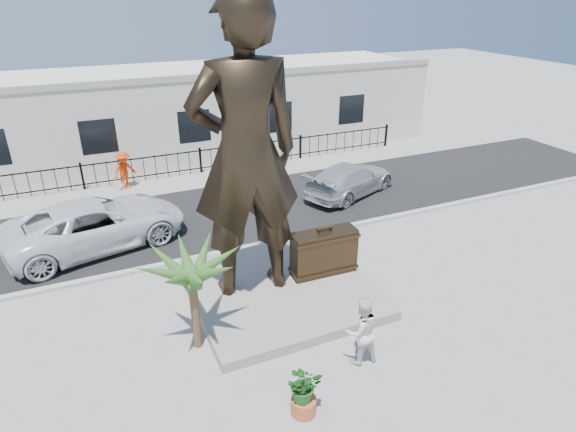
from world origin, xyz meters
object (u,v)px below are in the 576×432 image
(tourist, at_px, (361,331))
(car_white, at_px, (96,224))
(suitcase, at_px, (324,252))
(statue, at_px, (245,154))

(tourist, bearing_deg, car_white, -54.02)
(suitcase, distance_m, car_white, 8.25)
(tourist, xyz_separation_m, car_white, (-5.46, 8.90, -0.05))
(tourist, bearing_deg, suitcase, -99.04)
(suitcase, height_order, tourist, tourist)
(suitcase, relative_size, tourist, 1.11)
(statue, relative_size, tourist, 4.49)
(statue, relative_size, car_white, 1.34)
(car_white, bearing_deg, tourist, -161.00)
(statue, xyz_separation_m, suitcase, (2.36, -0.24, -3.43))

